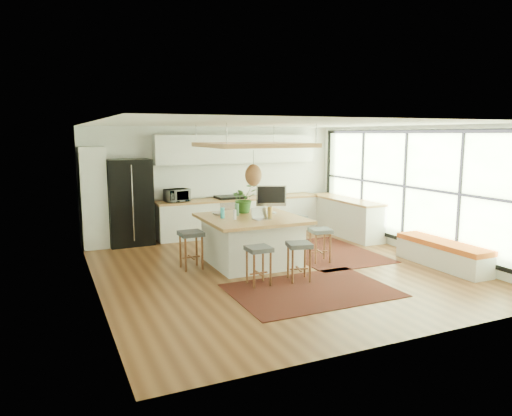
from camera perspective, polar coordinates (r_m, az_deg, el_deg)
name	(u,v)px	position (r m, az deg, el deg)	size (l,w,h in m)	color
floor	(276,268)	(9.05, 2.47, -7.27)	(7.00, 7.00, 0.00)	#593119
ceiling	(277,124)	(8.69, 2.59, 10.09)	(7.00, 7.00, 0.00)	white
wall_back	(215,181)	(11.98, -5.02, 3.28)	(6.50, 6.50, 0.00)	silver
wall_front	(409,234)	(5.90, 18.00, -2.98)	(6.50, 6.50, 0.00)	silver
wall_left	(93,209)	(7.88, -19.10, -0.13)	(7.00, 7.00, 0.00)	silver
wall_right	(413,189)	(10.63, 18.40, 2.13)	(7.00, 7.00, 0.00)	silver
window_wall	(412,187)	(10.60, 18.29, 2.40)	(0.10, 6.20, 2.60)	black
pantry	(93,198)	(11.07, -19.01, 1.19)	(0.55, 0.60, 2.25)	silver
back_counter_base	(240,217)	(12.00, -1.98, -1.07)	(4.20, 0.60, 0.88)	silver
back_counter_top	(240,199)	(11.93, -1.99, 1.10)	(4.24, 0.64, 0.05)	#9E6838
backsplash	(235,180)	(12.15, -2.54, 3.38)	(4.20, 0.02, 0.80)	white
upper_cabinets	(237,149)	(11.95, -2.28, 7.14)	(4.20, 0.34, 0.70)	silver
range	(231,215)	(11.90, -3.09, -0.87)	(0.76, 0.62, 1.00)	#A5A5AA
right_counter_base	(345,218)	(12.10, 10.67, -1.14)	(0.60, 2.50, 0.88)	silver
right_counter_top	(345,199)	(12.03, 10.74, 1.02)	(0.64, 2.54, 0.05)	#9E6838
window_bench	(442,254)	(9.76, 21.54, -5.17)	(0.52, 2.00, 0.50)	silver
ceiling_panel	(253,159)	(8.94, -0.32, 5.89)	(1.86, 1.86, 0.80)	#9E6838
rug_near	(312,290)	(7.86, 6.72, -9.82)	(2.60, 1.80, 0.01)	black
rug_right	(327,252)	(10.32, 8.60, -5.30)	(1.80, 2.60, 0.01)	black
fridge	(129,205)	(11.18, -15.04, 0.40)	(0.98, 0.76, 1.96)	black
island	(251,240)	(9.26, -0.55, -3.91)	(1.85, 1.85, 0.93)	#9E6838
stool_near_left	(259,265)	(7.98, 0.32, -6.84)	(0.39, 0.39, 0.67)	#464A4E
stool_near_right	(299,261)	(8.24, 5.20, -6.37)	(0.40, 0.40, 0.68)	#464A4E
stool_right_front	(320,244)	(9.48, 7.74, -4.37)	(0.40, 0.40, 0.67)	#464A4E
stool_right_back	(293,234)	(10.35, 4.52, -3.19)	(0.45, 0.45, 0.76)	#464A4E
stool_left_side	(191,250)	(9.02, -7.82, -5.07)	(0.42, 0.42, 0.72)	#464A4E
laptop	(262,213)	(8.87, 0.71, -0.64)	(0.32, 0.34, 0.24)	#A5A5AA
monitor	(271,200)	(9.58, 1.84, 0.92)	(0.62, 0.22, 0.57)	#A5A5AA
microwave	(177,194)	(11.39, -9.51, 1.68)	(0.55, 0.30, 0.37)	#A5A5AA
island_plant	(244,201)	(9.64, -1.46, 0.79)	(0.53, 0.59, 0.46)	#1E4C19
island_bowl	(218,214)	(9.39, -4.58, -0.69)	(0.23, 0.23, 0.06)	silver
island_bottle_0	(223,213)	(9.04, -4.00, -0.63)	(0.07, 0.07, 0.19)	#39D0E5
island_bottle_1	(235,215)	(8.86, -2.53, -0.81)	(0.07, 0.07, 0.19)	white
island_bottle_2	(270,214)	(8.99, 1.67, -0.67)	(0.07, 0.07, 0.19)	#AF833A
island_bottle_3	(267,210)	(9.34, 1.29, -0.30)	(0.07, 0.07, 0.19)	silver
island_bottle_4	(237,211)	(9.30, -2.30, -0.34)	(0.07, 0.07, 0.19)	#518761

